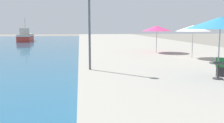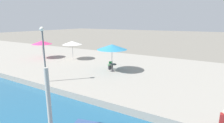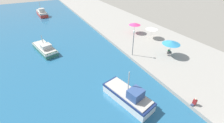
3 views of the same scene
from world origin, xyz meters
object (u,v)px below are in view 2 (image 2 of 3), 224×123
Objects in this scene: cafe_umbrella_pink at (112,47)px; cafe_table at (113,66)px; cafe_chair_left at (110,66)px; person_at_quay at (224,121)px; cafe_umbrella_striped at (42,42)px; lamppost at (43,45)px; cafe_umbrella_white at (72,43)px.

cafe_umbrella_pink reaches higher than cafe_table.
cafe_umbrella_pink is 1.95m from cafe_table.
cafe_chair_left is 0.91× the size of person_at_quay.
cafe_chair_left is at bearing -91.88° from cafe_umbrella_striped.
lamppost is (-5.56, 3.21, 2.56)m from cafe_table.
cafe_chair_left is 0.20× the size of lamppost.
cafe_umbrella_pink is at bearing -92.68° from cafe_chair_left.
lamppost is (-6.38, -8.50, 0.94)m from cafe_umbrella_striped.
cafe_umbrella_white is 0.56× the size of lamppost.
cafe_umbrella_striped is at bearing 72.47° from person_at_quay.
lamppost reaches higher than cafe_table.
lamppost is at bearing 150.76° from cafe_umbrella_pink.
cafe_umbrella_white is 18.95m from person_at_quay.
cafe_table is at bearing -30.01° from lamppost.
person_at_quay is 0.22× the size of lamppost.
lamppost is (-5.59, 3.13, 0.61)m from cafe_umbrella_pink.
cafe_umbrella_striped is at bearing 53.12° from lamppost.
cafe_umbrella_white reaches higher than cafe_chair_left.
cafe_umbrella_striped is 0.59× the size of lamppost.
cafe_table is 0.88× the size of cafe_chair_left.
cafe_chair_left is at bearing -104.85° from cafe_umbrella_white.
cafe_umbrella_pink reaches higher than cafe_umbrella_white.
lamppost is (0.31, 12.67, 2.66)m from person_at_quay.
lamppost is (-6.01, 2.65, 2.77)m from cafe_chair_left.
cafe_umbrella_pink is 6.43m from lamppost.
cafe_table is 0.80× the size of person_at_quay.
cafe_umbrella_pink is at bearing -106.95° from cafe_umbrella_white.
cafe_table is at bearing -108.34° from cafe_umbrella_pink.
cafe_table is (-0.82, -11.71, -1.62)m from cafe_umbrella_striped.
lamppost is at bearing 149.99° from cafe_table.
cafe_umbrella_striped is at bearing 109.64° from cafe_umbrella_white.
cafe_umbrella_pink is 1.12× the size of cafe_umbrella_striped.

